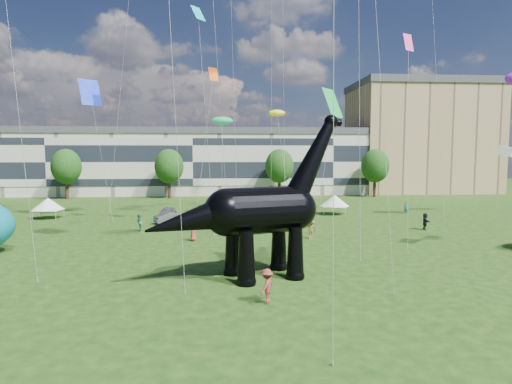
{
  "coord_description": "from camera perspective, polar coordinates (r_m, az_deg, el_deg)",
  "views": [
    {
      "loc": [
        -2.07,
        -24.91,
        7.89
      ],
      "look_at": [
        0.36,
        8.0,
        5.0
      ],
      "focal_mm": 30.0,
      "sensor_mm": 36.0,
      "label": 1
    }
  ],
  "objects": [
    {
      "name": "apartment_block",
      "position": [
        99.31,
        20.97,
        6.47
      ],
      "size": [
        28.0,
        18.0,
        22.0
      ],
      "primitive_type": "cube",
      "color": "tan",
      "rests_on": "ground"
    },
    {
      "name": "tree_mid_left",
      "position": [
        78.55,
        -11.52,
        3.74
      ],
      "size": [
        5.2,
        5.2,
        9.44
      ],
      "color": "#382314",
      "rests_on": "ground"
    },
    {
      "name": "gazebo_left",
      "position": [
        58.72,
        -25.98,
        -1.45
      ],
      "size": [
        3.71,
        3.71,
        2.58
      ],
      "rotation": [
        0.0,
        0.0,
        0.0
      ],
      "color": "white",
      "rests_on": "ground"
    },
    {
      "name": "tree_far_right",
      "position": [
        82.83,
        15.61,
        3.72
      ],
      "size": [
        5.2,
        5.2,
        9.44
      ],
      "color": "#382314",
      "rests_on": "ground"
    },
    {
      "name": "car_grey",
      "position": [
        50.11,
        -11.11,
        -3.38
      ],
      "size": [
        4.22,
        3.18,
        1.33
      ],
      "primitive_type": "imported",
      "rotation": [
        0.0,
        0.0,
        2.07
      ],
      "color": "slate",
      "rests_on": "ground"
    },
    {
      "name": "car_white",
      "position": [
        48.24,
        -4.94,
        -3.56
      ],
      "size": [
        5.73,
        4.54,
        1.45
      ],
      "primitive_type": "imported",
      "rotation": [
        0.0,
        0.0,
        1.09
      ],
      "color": "silver",
      "rests_on": "ground"
    },
    {
      "name": "gazebo_far",
      "position": [
        57.38,
        10.45,
        -1.14
      ],
      "size": [
        4.55,
        4.55,
        2.6
      ],
      "rotation": [
        0.0,
        0.0,
        -0.25
      ],
      "color": "white",
      "rests_on": "ground"
    },
    {
      "name": "gazebo_near",
      "position": [
        57.01,
        4.78,
        -1.0
      ],
      "size": [
        4.92,
        4.92,
        2.77
      ],
      "rotation": [
        0.0,
        0.0,
        0.28
      ],
      "color": "white",
      "rests_on": "ground"
    },
    {
      "name": "dinosaur_sculpture",
      "position": [
        27.2,
        -0.13,
        -2.91
      ],
      "size": [
        13.3,
        6.06,
        10.98
      ],
      "rotation": [
        0.0,
        0.0,
        0.32
      ],
      "color": "black",
      "rests_on": "ground"
    },
    {
      "name": "car_dark",
      "position": [
        45.17,
        -0.55,
        -4.2
      ],
      "size": [
        4.31,
        4.78,
        1.34
      ],
      "primitive_type": "imported",
      "rotation": [
        0.0,
        0.0,
        -0.66
      ],
      "color": "#595960",
      "rests_on": "ground"
    },
    {
      "name": "visitors",
      "position": [
        40.82,
        -0.35,
        -4.85
      ],
      "size": [
        49.08,
        34.15,
        1.88
      ],
      "color": "teal",
      "rests_on": "ground"
    },
    {
      "name": "tree_far_left",
      "position": [
        82.78,
        -24.0,
        3.47
      ],
      "size": [
        5.2,
        5.2,
        9.44
      ],
      "color": "#382314",
      "rests_on": "ground"
    },
    {
      "name": "tree_mid_right",
      "position": [
        78.57,
        3.14,
        3.83
      ],
      "size": [
        5.2,
        5.2,
        9.44
      ],
      "color": "#382314",
      "rests_on": "ground"
    },
    {
      "name": "car_silver",
      "position": [
        53.82,
        -11.74,
        -2.74
      ],
      "size": [
        2.06,
        4.41,
        1.46
      ],
      "primitive_type": "imported",
      "rotation": [
        0.0,
        0.0,
        -0.08
      ],
      "color": "#A1A2A6",
      "rests_on": "ground"
    },
    {
      "name": "ground",
      "position": [
        26.21,
        0.51,
        -12.52
      ],
      "size": [
        220.0,
        220.0,
        0.0
      ],
      "primitive_type": "plane",
      "color": "#16330C",
      "rests_on": "ground"
    },
    {
      "name": "terrace_row",
      "position": [
        87.13,
        -8.15,
        3.71
      ],
      "size": [
        78.0,
        11.0,
        12.0
      ],
      "primitive_type": "cube",
      "color": "beige",
      "rests_on": "ground"
    }
  ]
}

